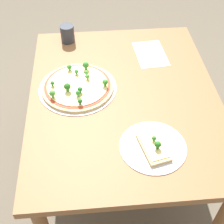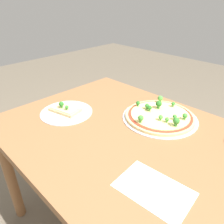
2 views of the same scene
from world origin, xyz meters
name	(u,v)px [view 2 (image 2 of 2)]	position (x,y,z in m)	size (l,w,h in m)	color
ground_plane	(119,224)	(0.00, 0.00, 0.00)	(8.00, 8.00, 0.00)	brown
dining_table	(121,145)	(0.00, 0.00, 0.63)	(1.17, 0.92, 0.72)	brown
pizza_tray_whole	(160,116)	(0.07, 0.23, 0.74)	(0.39, 0.39, 0.07)	#B7B7BC
pizza_tray_slice	(66,111)	(-0.34, -0.09, 0.73)	(0.28, 0.28, 0.06)	#B7B7BC
paper_menu	(154,189)	(0.32, -0.19, 0.72)	(0.25, 0.16, 0.00)	white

